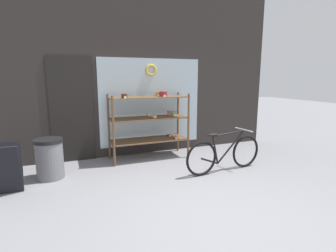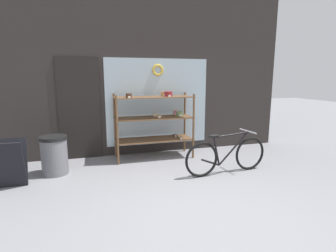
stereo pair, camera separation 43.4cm
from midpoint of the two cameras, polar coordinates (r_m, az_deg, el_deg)
name	(u,v)px [view 1 (the left image)]	position (r m, az deg, el deg)	size (l,w,h in m)	color
ground_plane	(202,207)	(3.65, 3.85, -17.21)	(30.00, 30.00, 0.00)	gray
storefront_facade	(140,72)	(5.82, -8.27, 11.61)	(6.38, 0.13, 3.72)	#2D2826
display_case	(151,118)	(5.49, -6.09, 1.71)	(1.62, 0.59, 1.40)	brown
bicycle	(224,153)	(4.83, 9.66, -5.95)	(1.62, 0.46, 0.75)	black
sandwich_board	(3,169)	(4.66, -34.55, -7.80)	(0.48, 0.38, 0.74)	black
trash_bin	(50,157)	(4.96, -26.73, -6.10)	(0.47, 0.47, 0.69)	slate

